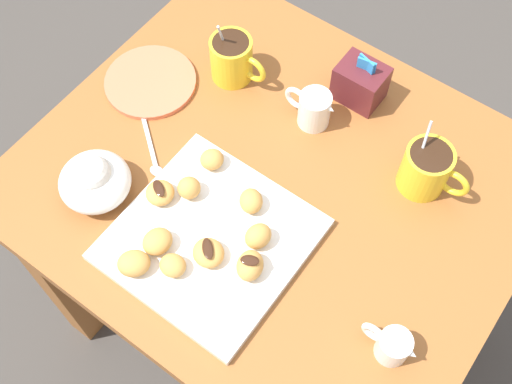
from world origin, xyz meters
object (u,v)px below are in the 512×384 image
saucer_coral_left (150,82)px  beignet_3 (209,253)px  beignet_7 (173,265)px  sugar_caddy (360,83)px  ice_cream_bowl (94,180)px  chocolate_sauce_pitcher (393,345)px  beignet_2 (212,159)px  cream_pitcher_white (314,108)px  beignet_4 (258,236)px  beignet_8 (250,266)px  dining_table (274,218)px  coffee_mug_yellow_right (427,169)px  beignet_5 (160,193)px  beignet_1 (189,188)px  pastry_plate_square (210,239)px  beignet_6 (134,263)px  beignet_9 (249,200)px  beignet_0 (157,241)px  coffee_mug_yellow_left (232,58)px

saucer_coral_left → beignet_3: (0.33, -0.23, 0.03)m
beignet_7 → sugar_caddy: bearing=84.0°
sugar_caddy → ice_cream_bowl: 0.52m
chocolate_sauce_pitcher → beignet_2: (-0.43, 0.10, 0.00)m
cream_pitcher_white → beignet_4: size_ratio=2.18×
saucer_coral_left → beignet_8: bearing=-27.7°
dining_table → beignet_8: 0.26m
coffee_mug_yellow_right → beignet_5: (-0.35, -0.30, -0.02)m
coffee_mug_yellow_right → cream_pitcher_white: 0.23m
chocolate_sauce_pitcher → beignet_4: bearing=174.7°
coffee_mug_yellow_right → ice_cream_bowl: coffee_mug_yellow_right is taller
beignet_1 → beignet_7: size_ratio=0.90×
pastry_plate_square → beignet_6: beignet_6 is taller
ice_cream_bowl → saucer_coral_left: (-0.08, 0.24, -0.04)m
coffee_mug_yellow_right → beignet_2: bearing=-148.5°
pastry_plate_square → beignet_5: beignet_5 is taller
saucer_coral_left → beignet_4: 0.41m
beignet_2 → beignet_3: (0.11, -0.14, -0.00)m
beignet_8 → beignet_9: (-0.07, 0.10, -0.00)m
beignet_5 → beignet_9: beignet_9 is taller
beignet_1 → saucer_coral_left: bearing=145.7°
ice_cream_bowl → beignet_4: 0.30m
ice_cream_bowl → beignet_8: size_ratio=2.35×
beignet_1 → beignet_8: size_ratio=0.76×
cream_pitcher_white → beignet_7: bearing=-91.8°
beignet_6 → saucer_coral_left: bearing=127.4°
dining_table → beignet_9: bearing=-92.8°
beignet_1 → chocolate_sauce_pitcher: bearing=-4.0°
cream_pitcher_white → ice_cream_bowl: size_ratio=0.83×
coffee_mug_yellow_right → beignet_0: 0.47m
dining_table → saucer_coral_left: 0.36m
dining_table → beignet_7: beignet_7 is taller
dining_table → ice_cream_bowl: 0.37m
cream_pitcher_white → beignet_1: bearing=-106.9°
chocolate_sauce_pitcher → beignet_8: 0.25m
coffee_mug_yellow_right → beignet_3: (-0.21, -0.34, -0.02)m
coffee_mug_yellow_right → beignet_1: bearing=-139.8°
beignet_2 → coffee_mug_yellow_left: bearing=117.5°
sugar_caddy → chocolate_sauce_pitcher: sugar_caddy is taller
coffee_mug_yellow_left → beignet_0: size_ratio=2.69×
dining_table → beignet_9: beignet_9 is taller
beignet_3 → coffee_mug_yellow_left: bearing=121.6°
beignet_1 → beignet_7: 0.14m
coffee_mug_yellow_left → beignet_9: size_ratio=3.02×
beignet_3 → beignet_4: size_ratio=1.14×
pastry_plate_square → ice_cream_bowl: 0.23m
ice_cream_bowl → beignet_3: size_ratio=2.29×
coffee_mug_yellow_right → beignet_0: (-0.29, -0.37, -0.02)m
coffee_mug_yellow_right → beignet_5: size_ratio=2.82×
beignet_4 → saucer_coral_left: bearing=157.2°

